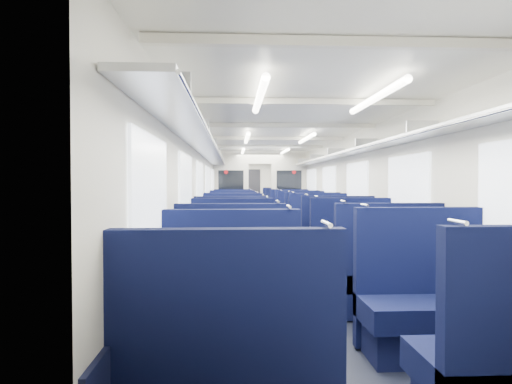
# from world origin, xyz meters

# --- Properties ---
(floor) EXTENTS (2.80, 18.00, 0.01)m
(floor) POSITION_xyz_m (0.00, 0.00, 0.00)
(floor) COLOR black
(floor) RESTS_ON ground
(ceiling) EXTENTS (2.80, 18.00, 0.01)m
(ceiling) POSITION_xyz_m (0.00, 0.00, 2.35)
(ceiling) COLOR white
(ceiling) RESTS_ON wall_left
(wall_left) EXTENTS (0.02, 18.00, 2.35)m
(wall_left) POSITION_xyz_m (-1.40, 0.00, 1.18)
(wall_left) COLOR silver
(wall_left) RESTS_ON floor
(dado_left) EXTENTS (0.03, 17.90, 0.70)m
(dado_left) POSITION_xyz_m (-1.39, 0.00, 0.35)
(dado_left) COLOR black
(dado_left) RESTS_ON floor
(wall_right) EXTENTS (0.02, 18.00, 2.35)m
(wall_right) POSITION_xyz_m (1.40, 0.00, 1.18)
(wall_right) COLOR silver
(wall_right) RESTS_ON floor
(dado_right) EXTENTS (0.03, 17.90, 0.70)m
(dado_right) POSITION_xyz_m (1.39, 0.00, 0.35)
(dado_right) COLOR black
(dado_right) RESTS_ON floor
(wall_far) EXTENTS (2.80, 0.02, 2.35)m
(wall_far) POSITION_xyz_m (0.00, 9.00, 1.18)
(wall_far) COLOR silver
(wall_far) RESTS_ON floor
(luggage_rack_left) EXTENTS (0.36, 17.40, 0.18)m
(luggage_rack_left) POSITION_xyz_m (-1.21, 0.00, 1.97)
(luggage_rack_left) COLOR #B2B5BA
(luggage_rack_left) RESTS_ON wall_left
(luggage_rack_right) EXTENTS (0.36, 17.40, 0.18)m
(luggage_rack_right) POSITION_xyz_m (1.21, 0.00, 1.97)
(luggage_rack_right) COLOR #B2B5BA
(luggage_rack_right) RESTS_ON wall_right
(windows) EXTENTS (2.78, 15.60, 0.75)m
(windows) POSITION_xyz_m (0.00, -0.46, 1.42)
(windows) COLOR white
(windows) RESTS_ON wall_left
(ceiling_fittings) EXTENTS (2.70, 16.06, 0.11)m
(ceiling_fittings) POSITION_xyz_m (0.00, -0.26, 2.29)
(ceiling_fittings) COLOR silver
(ceiling_fittings) RESTS_ON ceiling
(end_door) EXTENTS (0.75, 0.06, 2.00)m
(end_door) POSITION_xyz_m (0.00, 8.94, 1.00)
(end_door) COLOR black
(end_door) RESTS_ON floor
(bulkhead) EXTENTS (2.80, 0.10, 2.35)m
(bulkhead) POSITION_xyz_m (-0.00, 2.73, 1.23)
(bulkhead) COLOR silver
(bulkhead) RESTS_ON floor
(seat_2) EXTENTS (1.14, 0.63, 1.27)m
(seat_2) POSITION_xyz_m (-0.83, -7.23, 0.39)
(seat_2) COLOR #0C123A
(seat_2) RESTS_ON floor
(seat_3) EXTENTS (1.14, 0.63, 1.27)m
(seat_3) POSITION_xyz_m (0.83, -7.03, 0.39)
(seat_3) COLOR #0C123A
(seat_3) RESTS_ON floor
(seat_4) EXTENTS (1.14, 0.63, 1.27)m
(seat_4) POSITION_xyz_m (-0.83, -5.96, 0.39)
(seat_4) COLOR #0C123A
(seat_4) RESTS_ON floor
(seat_5) EXTENTS (1.14, 0.63, 1.27)m
(seat_5) POSITION_xyz_m (0.83, -5.95, 0.39)
(seat_5) COLOR #0C123A
(seat_5) RESTS_ON floor
(seat_6) EXTENTS (1.14, 0.63, 1.27)m
(seat_6) POSITION_xyz_m (-0.83, -4.80, 0.39)
(seat_6) COLOR #0C123A
(seat_6) RESTS_ON floor
(seat_7) EXTENTS (1.14, 0.63, 1.27)m
(seat_7) POSITION_xyz_m (0.83, -4.78, 0.39)
(seat_7) COLOR #0C123A
(seat_7) RESTS_ON floor
(seat_8) EXTENTS (1.14, 0.63, 1.27)m
(seat_8) POSITION_xyz_m (-0.83, -3.71, 0.39)
(seat_8) COLOR #0C123A
(seat_8) RESTS_ON floor
(seat_9) EXTENTS (1.14, 0.63, 1.27)m
(seat_9) POSITION_xyz_m (0.83, -3.65, 0.39)
(seat_9) COLOR #0C123A
(seat_9) RESTS_ON floor
(seat_10) EXTENTS (1.14, 0.63, 1.27)m
(seat_10) POSITION_xyz_m (-0.83, -2.46, 0.39)
(seat_10) COLOR #0C123A
(seat_10) RESTS_ON floor
(seat_11) EXTENTS (1.14, 0.63, 1.27)m
(seat_11) POSITION_xyz_m (0.83, -2.40, 0.39)
(seat_11) COLOR #0C123A
(seat_11) RESTS_ON floor
(seat_12) EXTENTS (1.14, 0.63, 1.27)m
(seat_12) POSITION_xyz_m (-0.83, -1.49, 0.39)
(seat_12) COLOR #0C123A
(seat_12) RESTS_ON floor
(seat_13) EXTENTS (1.14, 0.63, 1.27)m
(seat_13) POSITION_xyz_m (0.83, -1.41, 0.39)
(seat_13) COLOR #0C123A
(seat_13) RESTS_ON floor
(seat_14) EXTENTS (1.14, 0.63, 1.27)m
(seat_14) POSITION_xyz_m (-0.83, -0.19, 0.39)
(seat_14) COLOR #0C123A
(seat_14) RESTS_ON floor
(seat_15) EXTENTS (1.14, 0.63, 1.27)m
(seat_15) POSITION_xyz_m (0.83, -0.26, 0.39)
(seat_15) COLOR #0C123A
(seat_15) RESTS_ON floor
(seat_16) EXTENTS (1.14, 0.63, 1.27)m
(seat_16) POSITION_xyz_m (-0.83, 1.02, 0.39)
(seat_16) COLOR #0C123A
(seat_16) RESTS_ON floor
(seat_17) EXTENTS (1.14, 0.63, 1.27)m
(seat_17) POSITION_xyz_m (0.83, 0.84, 0.39)
(seat_17) COLOR #0C123A
(seat_17) RESTS_ON floor
(seat_18) EXTENTS (1.14, 0.63, 1.27)m
(seat_18) POSITION_xyz_m (-0.83, 2.06, 0.39)
(seat_18) COLOR #0C123A
(seat_18) RESTS_ON floor
(seat_19) EXTENTS (1.14, 0.63, 1.27)m
(seat_19) POSITION_xyz_m (0.83, 2.02, 0.39)
(seat_19) COLOR #0C123A
(seat_19) RESTS_ON floor
(seat_20) EXTENTS (1.14, 0.63, 1.27)m
(seat_20) POSITION_xyz_m (-0.83, 4.18, 0.39)
(seat_20) COLOR #0C123A
(seat_20) RESTS_ON floor
(seat_21) EXTENTS (1.14, 0.63, 1.27)m
(seat_21) POSITION_xyz_m (0.83, 4.21, 0.39)
(seat_21) COLOR #0C123A
(seat_21) RESTS_ON floor
(seat_22) EXTENTS (1.14, 0.63, 1.27)m
(seat_22) POSITION_xyz_m (-0.83, 5.27, 0.39)
(seat_22) COLOR #0C123A
(seat_22) RESTS_ON floor
(seat_23) EXTENTS (1.14, 0.63, 1.27)m
(seat_23) POSITION_xyz_m (0.83, 5.17, 0.39)
(seat_23) COLOR #0C123A
(seat_23) RESTS_ON floor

